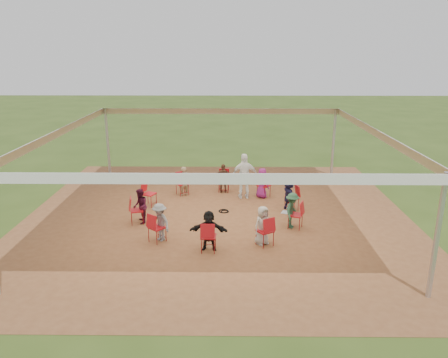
{
  "coord_description": "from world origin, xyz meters",
  "views": [
    {
      "loc": [
        0.38,
        -13.93,
        5.51
      ],
      "look_at": [
        0.22,
        0.3,
        1.24
      ],
      "focal_mm": 35.0,
      "sensor_mm": 36.0,
      "label": 1
    }
  ],
  "objects_px": {
    "chair_2": "(264,186)",
    "chair_7": "(157,228)",
    "person_seated_3": "(224,178)",
    "chair_1": "(292,198)",
    "chair_8": "(208,237)",
    "person_seated_1": "(289,194)",
    "person_seated_7": "(209,230)",
    "chair_3": "(224,181)",
    "chair_9": "(265,231)",
    "person_seated_2": "(262,183)",
    "standing_person": "(245,176)",
    "person_seated_0": "(292,210)",
    "person_seated_5": "(140,206)",
    "chair_4": "(182,184)",
    "chair_6": "(137,210)",
    "chair_5": "(149,194)",
    "person_seated_6": "(160,222)",
    "laptop": "(287,211)",
    "chair_0": "(296,215)",
    "person_seated_4": "(184,181)",
    "person_seated_8": "(263,225)",
    "cable_coil": "(224,211)"
  },
  "relations": [
    {
      "from": "chair_5",
      "to": "person_seated_6",
      "type": "bearing_deg",
      "value": 37.79
    },
    {
      "from": "chair_8",
      "to": "person_seated_7",
      "type": "xyz_separation_m",
      "value": [
        0.01,
        0.12,
        0.14
      ]
    },
    {
      "from": "chair_6",
      "to": "person_seated_2",
      "type": "height_order",
      "value": "person_seated_2"
    },
    {
      "from": "chair_5",
      "to": "chair_9",
      "type": "relative_size",
      "value": 1.0
    },
    {
      "from": "chair_0",
      "to": "person_seated_5",
      "type": "height_order",
      "value": "person_seated_5"
    },
    {
      "from": "person_seated_2",
      "to": "person_seated_5",
      "type": "height_order",
      "value": "same"
    },
    {
      "from": "person_seated_8",
      "to": "cable_coil",
      "type": "relative_size",
      "value": 3.06
    },
    {
      "from": "chair_0",
      "to": "chair_4",
      "type": "height_order",
      "value": "same"
    },
    {
      "from": "chair_7",
      "to": "chair_3",
      "type": "bearing_deg",
      "value": 108.0
    },
    {
      "from": "chair_4",
      "to": "chair_6",
      "type": "xyz_separation_m",
      "value": [
        -1.18,
        -2.94,
        0.0
      ]
    },
    {
      "from": "chair_3",
      "to": "laptop",
      "type": "distance_m",
      "value": 4.14
    },
    {
      "from": "chair_2",
      "to": "chair_9",
      "type": "xyz_separation_m",
      "value": [
        -0.3,
        -4.35,
        0.0
      ]
    },
    {
      "from": "chair_7",
      "to": "person_seated_2",
      "type": "bearing_deg",
      "value": 90.0
    },
    {
      "from": "person_seated_3",
      "to": "chair_1",
      "type": "bearing_deg",
      "value": 145.79
    },
    {
      "from": "chair_5",
      "to": "person_seated_3",
      "type": "bearing_deg",
      "value": 142.21
    },
    {
      "from": "chair_2",
      "to": "chair_7",
      "type": "bearing_deg",
      "value": 90.0
    },
    {
      "from": "chair_8",
      "to": "laptop",
      "type": "relative_size",
      "value": 2.42
    },
    {
      "from": "person_seated_2",
      "to": "person_seated_7",
      "type": "bearing_deg",
      "value": 108.0
    },
    {
      "from": "person_seated_4",
      "to": "chair_2",
      "type": "bearing_deg",
      "value": 145.79
    },
    {
      "from": "chair_0",
      "to": "person_seated_7",
      "type": "height_order",
      "value": "person_seated_7"
    },
    {
      "from": "chair_1",
      "to": "chair_5",
      "type": "xyz_separation_m",
      "value": [
        -5.12,
        0.35,
        0.0
      ]
    },
    {
      "from": "laptop",
      "to": "chair_3",
      "type": "bearing_deg",
      "value": 51.68
    },
    {
      "from": "chair_7",
      "to": "person_seated_3",
      "type": "xyz_separation_m",
      "value": [
        1.91,
        4.64,
        0.14
      ]
    },
    {
      "from": "chair_6",
      "to": "chair_9",
      "type": "xyz_separation_m",
      "value": [
        4.05,
        -1.63,
        0.0
      ]
    },
    {
      "from": "chair_3",
      "to": "person_seated_1",
      "type": "distance_m",
      "value": 3.1
    },
    {
      "from": "chair_2",
      "to": "chair_7",
      "type": "xyz_separation_m",
      "value": [
        -3.46,
        -4.14,
        0.0
      ]
    },
    {
      "from": "person_seated_7",
      "to": "standing_person",
      "type": "relative_size",
      "value": 0.66
    },
    {
      "from": "chair_3",
      "to": "person_seated_5",
      "type": "relative_size",
      "value": 0.78
    },
    {
      "from": "chair_5",
      "to": "person_seated_6",
      "type": "relative_size",
      "value": 0.78
    },
    {
      "from": "chair_2",
      "to": "person_seated_1",
      "type": "height_order",
      "value": "person_seated_1"
    },
    {
      "from": "chair_5",
      "to": "chair_3",
      "type": "bearing_deg",
      "value": 144.0
    },
    {
      "from": "chair_2",
      "to": "chair_8",
      "type": "distance_m",
      "value": 5.13
    },
    {
      "from": "chair_1",
      "to": "person_seated_7",
      "type": "distance_m",
      "value": 4.27
    },
    {
      "from": "chair_1",
      "to": "chair_4",
      "type": "relative_size",
      "value": 1.0
    },
    {
      "from": "chair_3",
      "to": "person_seated_8",
      "type": "xyz_separation_m",
      "value": [
        1.18,
        -4.87,
        0.14
      ]
    },
    {
      "from": "chair_3",
      "to": "person_seated_5",
      "type": "distance_m",
      "value": 4.27
    },
    {
      "from": "chair_4",
      "to": "person_seated_0",
      "type": "relative_size",
      "value": 0.78
    },
    {
      "from": "chair_4",
      "to": "chair_6",
      "type": "bearing_deg",
      "value": 36.0
    },
    {
      "from": "person_seated_3",
      "to": "person_seated_1",
      "type": "bearing_deg",
      "value": 144.0
    },
    {
      "from": "standing_person",
      "to": "person_seated_0",
      "type": "bearing_deg",
      "value": 111.01
    },
    {
      "from": "chair_2",
      "to": "person_seated_7",
      "type": "distance_m",
      "value": 5.02
    },
    {
      "from": "chair_2",
      "to": "chair_9",
      "type": "relative_size",
      "value": 1.0
    },
    {
      "from": "chair_8",
      "to": "person_seated_1",
      "type": "height_order",
      "value": "person_seated_1"
    },
    {
      "from": "chair_1",
      "to": "laptop",
      "type": "relative_size",
      "value": 2.42
    },
    {
      "from": "chair_6",
      "to": "person_seated_1",
      "type": "xyz_separation_m",
      "value": [
        5.11,
        1.28,
        0.14
      ]
    },
    {
      "from": "chair_2",
      "to": "person_seated_5",
      "type": "distance_m",
      "value": 5.02
    },
    {
      "from": "chair_9",
      "to": "person_seated_2",
      "type": "height_order",
      "value": "person_seated_2"
    },
    {
      "from": "chair_0",
      "to": "chair_2",
      "type": "height_order",
      "value": "same"
    },
    {
      "from": "person_seated_5",
      "to": "person_seated_8",
      "type": "relative_size",
      "value": 1.0
    },
    {
      "from": "chair_1",
      "to": "person_seated_7",
      "type": "xyz_separation_m",
      "value": [
        -2.79,
        -3.23,
        0.14
      ]
    }
  ]
}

